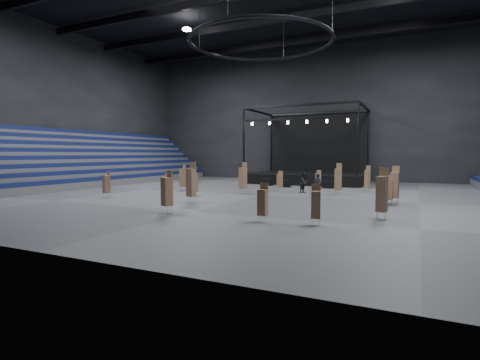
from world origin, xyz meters
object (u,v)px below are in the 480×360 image
at_px(chair_stack_8, 318,180).
at_px(chair_stack_9, 367,179).
at_px(chair_stack_2, 167,191).
at_px(chair_stack_3, 191,182).
at_px(chair_stack_10, 395,184).
at_px(chair_stack_13, 263,202).
at_px(flight_case_mid, 285,184).
at_px(chair_stack_1, 183,177).
at_px(chair_stack_6, 195,184).
at_px(chair_stack_15, 243,177).
at_px(crew_member, 304,183).
at_px(chair_stack_0, 107,184).
at_px(chair_stack_7, 316,204).
at_px(chair_stack_4, 280,180).
at_px(chair_stack_11, 338,179).
at_px(chair_stack_14, 382,193).
at_px(chair_stack_12, 165,184).
at_px(stage, 309,171).
at_px(chair_stack_5, 389,189).
at_px(flight_case_right, 328,185).
at_px(man_center, 317,185).
at_px(flight_case_left, 268,182).

xyz_separation_m(chair_stack_8, chair_stack_9, (4.34, 1.09, 0.19)).
height_order(chair_stack_2, chair_stack_8, chair_stack_2).
bearing_deg(chair_stack_2, chair_stack_3, 126.49).
bearing_deg(chair_stack_10, chair_stack_3, -149.28).
relative_size(chair_stack_3, chair_stack_13, 1.46).
height_order(flight_case_mid, chair_stack_3, chair_stack_3).
height_order(chair_stack_1, chair_stack_10, chair_stack_10).
xyz_separation_m(chair_stack_6, chair_stack_15, (3.03, 3.21, 0.43)).
xyz_separation_m(chair_stack_9, crew_member, (-5.13, -3.17, -0.31)).
height_order(flight_case_mid, crew_member, crew_member).
xyz_separation_m(chair_stack_0, chair_stack_3, (7.88, 0.40, 0.37)).
bearing_deg(chair_stack_7, chair_stack_4, 100.96).
xyz_separation_m(chair_stack_0, chair_stack_15, (8.74, 7.59, 0.30)).
bearing_deg(chair_stack_11, flight_case_mid, 150.27).
bearing_deg(crew_member, chair_stack_14, -125.39).
distance_m(chair_stack_8, chair_stack_14, 15.40).
distance_m(chair_stack_3, chair_stack_9, 17.10).
bearing_deg(chair_stack_12, stage, 85.00).
relative_size(chair_stack_12, chair_stack_14, 0.68).
xyz_separation_m(flight_case_mid, chair_stack_14, (11.05, -16.65, 1.08)).
xyz_separation_m(stage, chair_stack_5, (10.57, -18.38, -0.33)).
bearing_deg(chair_stack_11, chair_stack_8, 142.40).
height_order(chair_stack_5, chair_stack_14, chair_stack_14).
xyz_separation_m(flight_case_right, chair_stack_13, (1.09, -20.81, 0.70)).
distance_m(chair_stack_8, chair_stack_12, 14.37).
relative_size(chair_stack_11, man_center, 1.44).
xyz_separation_m(chair_stack_13, man_center, (-0.35, 13.14, -0.11)).
height_order(chair_stack_6, chair_stack_15, chair_stack_15).
relative_size(flight_case_mid, chair_stack_3, 0.36).
bearing_deg(stage, chair_stack_1, -117.29).
height_order(chair_stack_14, crew_member, chair_stack_14).
relative_size(flight_case_right, chair_stack_5, 0.55).
bearing_deg(flight_case_right, chair_stack_13, -87.00).
xyz_separation_m(chair_stack_6, chair_stack_13, (9.93, -9.18, 0.06)).
distance_m(chair_stack_12, chair_stack_15, 6.89).
xyz_separation_m(chair_stack_5, chair_stack_11, (-4.44, 5.02, 0.29)).
relative_size(chair_stack_8, chair_stack_13, 0.99).
distance_m(flight_case_left, chair_stack_8, 7.89).
distance_m(chair_stack_3, chair_stack_6, 4.56).
distance_m(stage, chair_stack_14, 26.84).
xyz_separation_m(chair_stack_15, man_center, (6.55, 0.74, -0.48)).
bearing_deg(chair_stack_9, chair_stack_11, -104.92).
bearing_deg(chair_stack_3, chair_stack_15, 89.46).
relative_size(stage, chair_stack_2, 5.44).
xyz_separation_m(chair_stack_7, chair_stack_13, (-2.72, -0.26, -0.01)).
bearing_deg(chair_stack_5, chair_stack_14, -88.05).
distance_m(stage, chair_stack_7, 29.04).
distance_m(chair_stack_1, chair_stack_3, 9.02).
bearing_deg(chair_stack_6, crew_member, 58.46).
height_order(chair_stack_3, chair_stack_9, chair_stack_3).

